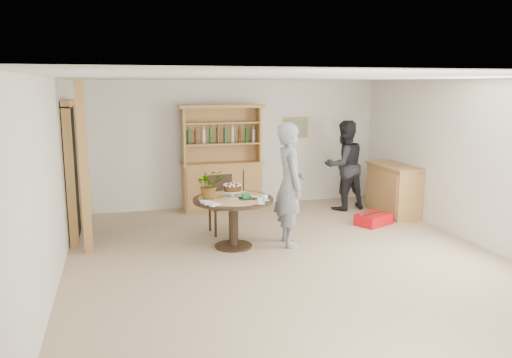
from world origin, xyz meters
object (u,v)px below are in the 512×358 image
object	(u,v)px
teen_boy	(290,185)
hutch	(222,174)
sideboard	(393,189)
dining_table	(233,208)
adult_person	(344,165)
red_suitcase	(374,219)
dining_chair	(222,200)

from	to	relation	value
teen_boy	hutch	bearing A→B (deg)	17.21
sideboard	dining_table	distance (m)	3.54
hutch	dining_table	bearing A→B (deg)	-97.49
teen_boy	adult_person	distance (m)	2.53
dining_table	red_suitcase	size ratio (longest dim) A/B	1.69
hutch	sideboard	bearing A→B (deg)	-22.21
dining_table	teen_boy	size ratio (longest dim) A/B	0.64
dining_table	adult_person	xyz separation A→B (m)	(2.61, 1.72, 0.27)
sideboard	adult_person	world-z (taller)	adult_person
hutch	red_suitcase	world-z (taller)	hutch
adult_person	hutch	bearing A→B (deg)	-25.66
teen_boy	red_suitcase	size ratio (longest dim) A/B	2.62
sideboard	hutch	bearing A→B (deg)	157.79
hutch	dining_table	xyz separation A→B (m)	(-0.31, -2.36, -0.08)
adult_person	sideboard	bearing A→B (deg)	131.66
dining_chair	adult_person	distance (m)	2.78
sideboard	dining_chair	bearing A→B (deg)	-175.00
hutch	teen_boy	size ratio (longest dim) A/B	1.09
dining_table	teen_boy	bearing A→B (deg)	-6.71
dining_chair	adult_person	xyz separation A→B (m)	(2.61, 0.89, 0.34)
dining_table	dining_chair	bearing A→B (deg)	90.39
red_suitcase	sideboard	bearing A→B (deg)	14.79
hutch	teen_boy	distance (m)	2.53
dining_table	dining_chair	size ratio (longest dim) A/B	1.27
hutch	adult_person	bearing A→B (deg)	-15.79
sideboard	dining_chair	xyz separation A→B (m)	(-3.36, -0.29, 0.06)
hutch	dining_chair	size ratio (longest dim) A/B	2.16
sideboard	dining_chair	distance (m)	3.37
sideboard	adult_person	distance (m)	1.03
sideboard	red_suitcase	xyz separation A→B (m)	(-0.71, -0.58, -0.37)
sideboard	teen_boy	size ratio (longest dim) A/B	0.67
red_suitcase	adult_person	bearing A→B (deg)	67.09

